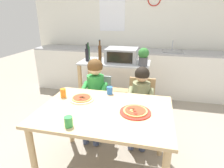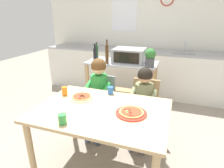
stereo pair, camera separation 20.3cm
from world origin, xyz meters
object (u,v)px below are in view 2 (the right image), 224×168
(kitchen_island_cart, at_px, (122,78))
(child_in_green_shirt, at_px, (98,89))
(drinking_cup_blue, at_px, (110,90))
(toaster_oven, at_px, (129,55))
(dining_table, at_px, (102,118))
(dining_chair_right, at_px, (144,106))
(potted_herb_plant, at_px, (150,57))
(pizza_plate_cream, at_px, (82,97))
(drinking_cup_green, at_px, (62,119))
(dining_chair_left, at_px, (101,100))
(drinking_cup_orange, at_px, (65,91))
(pizza_plate_red_rimmed, at_px, (131,113))
(bottle_slim_sauce, at_px, (107,54))
(child_in_olive_shirt, at_px, (143,98))
(bottle_squat_spirits, at_px, (95,54))
(bottle_tall_green_wine, at_px, (97,52))

(kitchen_island_cart, relative_size, child_in_green_shirt, 1.07)
(drinking_cup_blue, bearing_deg, toaster_oven, 93.09)
(toaster_oven, height_order, drinking_cup_blue, toaster_oven)
(dining_table, bearing_deg, child_in_green_shirt, 117.09)
(kitchen_island_cart, distance_m, dining_chair_right, 0.86)
(potted_herb_plant, height_order, dining_table, potted_herb_plant)
(pizza_plate_cream, relative_size, drinking_cup_green, 2.88)
(kitchen_island_cart, height_order, dining_chair_right, kitchen_island_cart)
(dining_chair_left, distance_m, drinking_cup_blue, 0.52)
(toaster_oven, height_order, pizza_plate_cream, toaster_oven)
(potted_herb_plant, bearing_deg, dining_table, -101.64)
(kitchen_island_cart, distance_m, potted_herb_plant, 0.66)
(pizza_plate_cream, xyz_separation_m, drinking_cup_orange, (-0.22, 0.01, 0.04))
(drinking_cup_orange, bearing_deg, drinking_cup_green, -59.19)
(potted_herb_plant, distance_m, drinking_cup_blue, 0.96)
(potted_herb_plant, distance_m, dining_table, 1.33)
(toaster_oven, distance_m, pizza_plate_red_rimmed, 1.51)
(bottle_slim_sauce, bearing_deg, drinking_cup_green, -82.70)
(toaster_oven, distance_m, potted_herb_plant, 0.41)
(toaster_oven, relative_size, drinking_cup_green, 5.62)
(child_in_green_shirt, height_order, child_in_olive_shirt, child_in_green_shirt)
(dining_chair_left, height_order, child_in_green_shirt, child_in_green_shirt)
(kitchen_island_cart, bearing_deg, drinking_cup_blue, -80.68)
(kitchen_island_cart, relative_size, pizza_plate_cream, 4.48)
(pizza_plate_red_rimmed, relative_size, drinking_cup_green, 3.25)
(dining_chair_right, distance_m, drinking_cup_green, 1.23)
(bottle_squat_spirits, distance_m, drinking_cup_blue, 1.19)
(bottle_tall_green_wine, relative_size, dining_chair_left, 0.35)
(pizza_plate_red_rimmed, bearing_deg, child_in_green_shirt, 135.08)
(pizza_plate_red_rimmed, distance_m, drinking_cup_green, 0.61)
(dining_chair_left, relative_size, child_in_green_shirt, 0.76)
(potted_herb_plant, relative_size, child_in_green_shirt, 0.26)
(dining_chair_left, height_order, child_in_olive_shirt, child_in_olive_shirt)
(potted_herb_plant, height_order, drinking_cup_green, potted_herb_plant)
(bottle_squat_spirits, distance_m, dining_chair_right, 1.26)
(bottle_slim_sauce, relative_size, dining_chair_right, 0.46)
(pizza_plate_cream, distance_m, drinking_cup_green, 0.51)
(drinking_cup_green, xyz_separation_m, drinking_cup_orange, (-0.31, 0.52, 0.00))
(dining_chair_right, distance_m, drinking_cup_blue, 0.58)
(drinking_cup_blue, bearing_deg, drinking_cup_green, -102.93)
(child_in_green_shirt, xyz_separation_m, drinking_cup_blue, (0.25, -0.21, 0.10))
(dining_table, height_order, child_in_green_shirt, child_in_green_shirt)
(bottle_squat_spirits, bearing_deg, drinking_cup_blue, -57.57)
(pizza_plate_red_rimmed, bearing_deg, dining_chair_left, 129.93)
(dining_chair_right, distance_m, child_in_olive_shirt, 0.20)
(bottle_squat_spirits, height_order, dining_chair_right, bottle_squat_spirits)
(bottle_tall_green_wine, relative_size, dining_table, 0.23)
(bottle_squat_spirits, height_order, dining_table, bottle_squat_spirits)
(drinking_cup_orange, relative_size, drinking_cup_blue, 1.15)
(kitchen_island_cart, relative_size, dining_table, 0.90)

